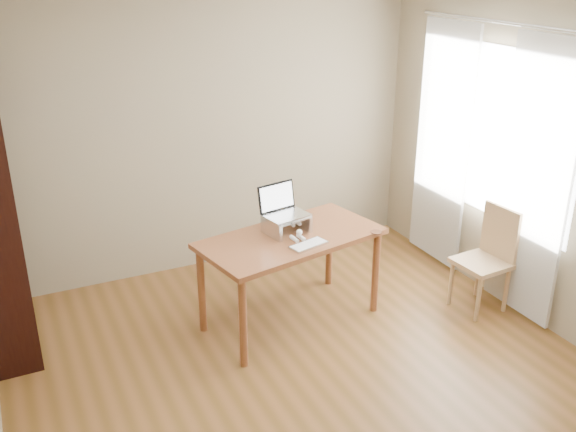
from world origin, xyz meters
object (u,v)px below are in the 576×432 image
object	(u,v)px
laptop	(283,207)
chair	(488,256)
keyboard	(308,245)
desk	(291,247)
cat	(285,223)

from	to	relation	value
laptop	chair	world-z (taller)	laptop
laptop	keyboard	size ratio (longest dim) A/B	1.15
laptop	chair	bearing A→B (deg)	-33.43
desk	chair	distance (m)	1.65
cat	chair	world-z (taller)	cat
desk	cat	bearing A→B (deg)	77.98
desk	laptop	distance (m)	0.32
keyboard	chair	bearing A→B (deg)	-24.65
desk	chair	size ratio (longest dim) A/B	1.74
cat	chair	xyz separation A→B (m)	(1.56, -0.61, -0.35)
desk	laptop	bearing A→B (deg)	78.73
desk	keyboard	world-z (taller)	keyboard
keyboard	chair	world-z (taller)	chair
keyboard	cat	size ratio (longest dim) A/B	0.66
desk	cat	distance (m)	0.20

